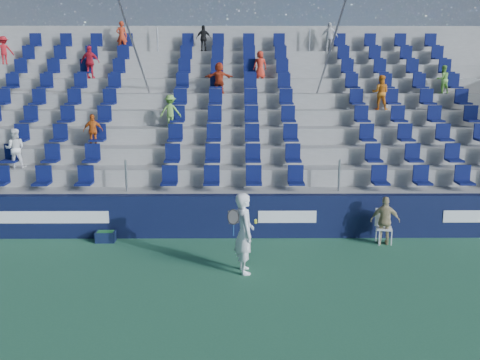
# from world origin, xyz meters

# --- Properties ---
(ground) EXTENTS (70.00, 70.00, 0.00)m
(ground) POSITION_xyz_m (0.00, 0.00, 0.00)
(ground) COLOR #2D6B49
(ground) RESTS_ON ground
(sponsor_wall) EXTENTS (24.00, 0.32, 1.20)m
(sponsor_wall) POSITION_xyz_m (0.00, 3.15, 0.60)
(sponsor_wall) COLOR #0E1435
(sponsor_wall) RESTS_ON ground
(grandstand) EXTENTS (24.00, 8.17, 6.63)m
(grandstand) POSITION_xyz_m (-0.01, 8.24, 2.13)
(grandstand) COLOR #9E9D99
(grandstand) RESTS_ON ground
(tennis_player) EXTENTS (0.69, 0.76, 1.89)m
(tennis_player) POSITION_xyz_m (0.28, 0.56, 0.95)
(tennis_player) COLOR white
(tennis_player) RESTS_ON ground
(line_judge_chair) EXTENTS (0.48, 0.49, 0.92)m
(line_judge_chair) POSITION_xyz_m (4.06, 2.65, 0.53)
(line_judge_chair) COLOR white
(line_judge_chair) RESTS_ON ground
(line_judge) EXTENTS (0.81, 0.44, 1.31)m
(line_judge) POSITION_xyz_m (4.06, 2.50, 0.65)
(line_judge) COLOR tan
(line_judge) RESTS_ON ground
(ball_bin) EXTENTS (0.52, 0.34, 0.29)m
(ball_bin) POSITION_xyz_m (-3.45, 2.75, 0.16)
(ball_bin) COLOR #0E1836
(ball_bin) RESTS_ON ground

